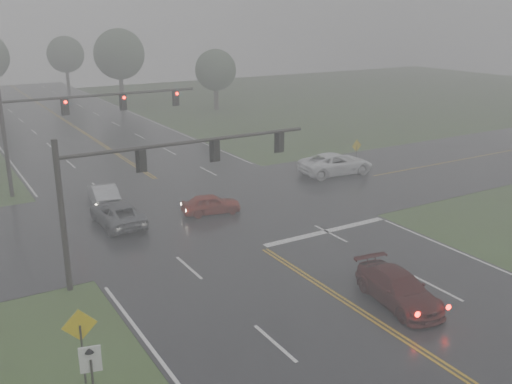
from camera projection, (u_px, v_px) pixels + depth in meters
main_road at (215, 217)px, 35.77m from camera, size 18.00×160.00×0.02m
cross_street at (201, 208)px, 37.41m from camera, size 120.00×14.00×0.02m
stop_bar at (326, 232)px, 33.40m from camera, size 8.50×0.50×0.01m
sedan_maroon at (397, 303)px, 25.18m from camera, size 2.69×5.11×1.41m
sedan_red at (211, 214)px, 36.42m from camera, size 3.98×2.24×1.28m
sedan_silver at (104, 205)px, 38.05m from camera, size 2.06×4.60×1.47m
car_grey at (118, 225)px, 34.53m from camera, size 2.37×5.05×1.40m
pickup_white at (335, 174)px, 45.40m from camera, size 6.26×3.33×1.68m
signal_gantry_near at (146, 174)px, 26.91m from camera, size 13.00×0.31×7.11m
signal_gantry_far at (70, 116)px, 40.46m from camera, size 14.23×0.38×7.45m
sign_diamond_west at (81, 334)px, 19.20m from camera, size 1.18×0.17×2.84m
sign_arrow_white at (92, 372)px, 16.96m from camera, size 0.64×0.19×2.91m
sign_diamond_east at (356, 149)px, 46.49m from camera, size 1.01×0.13×2.44m
tree_ne_a at (119, 54)px, 79.27m from camera, size 7.01×7.01×10.30m
tree_e_near at (216, 70)px, 74.03m from camera, size 5.36×5.36×7.87m
tree_n_far at (65, 54)px, 93.46m from camera, size 5.96×5.96×8.75m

